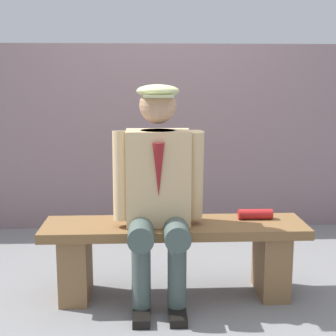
% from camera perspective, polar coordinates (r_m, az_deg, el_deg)
% --- Properties ---
extents(ground_plane, '(30.00, 30.00, 0.00)m').
position_cam_1_polar(ground_plane, '(3.20, 0.75, -14.71)').
color(ground_plane, slate).
extents(bench, '(1.64, 0.41, 0.48)m').
position_cam_1_polar(bench, '(3.08, 0.76, -9.42)').
color(bench, brown).
rests_on(bench, ground).
extents(seated_man, '(0.55, 0.56, 1.33)m').
position_cam_1_polar(seated_man, '(2.91, -1.14, -2.16)').
color(seated_man, tan).
rests_on(seated_man, ground).
extents(rolled_magazine, '(0.22, 0.07, 0.07)m').
position_cam_1_polar(rolled_magazine, '(3.16, 10.24, -5.37)').
color(rolled_magazine, '#B21E1E').
rests_on(rolled_magazine, bench).
extents(stadium_wall, '(12.00, 0.24, 1.68)m').
position_cam_1_polar(stadium_wall, '(4.53, -0.43, 3.72)').
color(stadium_wall, gray).
rests_on(stadium_wall, ground).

